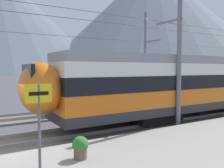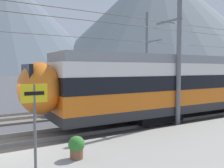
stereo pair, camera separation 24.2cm
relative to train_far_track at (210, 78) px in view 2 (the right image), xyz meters
name	(u,v)px [view 2 (the right image)]	position (x,y,z in m)	size (l,w,h in m)	color
train_far_track	(210,78)	(0.00, 0.00, 0.00)	(28.13, 2.85, 4.27)	#2D2D30
catenary_mast_mid	(177,52)	(-11.06, -6.54, 1.73)	(40.32, 1.86, 7.61)	slate
catenary_mast_far_side	(147,57)	(-6.44, 1.68, 1.97)	(40.32, 2.10, 8.17)	slate
platform_sign	(34,107)	(-18.69, -8.86, -0.16)	(0.70, 0.08, 2.34)	#59595B
potted_plant_platform_edge	(77,146)	(-17.43, -8.72, -1.49)	(0.51, 0.51, 0.70)	brown
mountain_central_peak	(0,20)	(-1.25, 185.09, 37.54)	(165.58, 165.58, 79.54)	slate
mountain_right_ridge	(156,19)	(108.72, 135.49, 41.06)	(179.17, 179.17, 86.57)	slate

